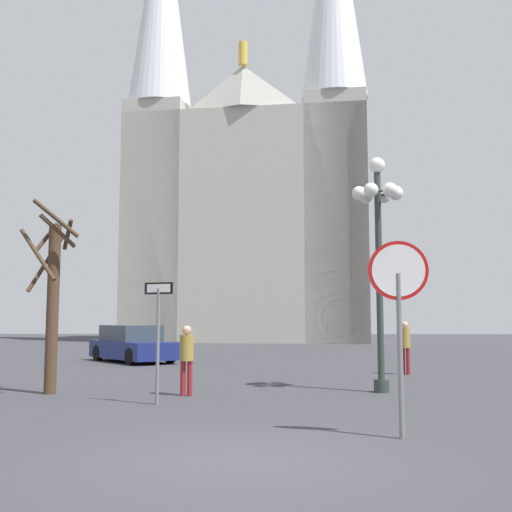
{
  "coord_description": "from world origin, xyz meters",
  "views": [
    {
      "loc": [
        0.4,
        -7.76,
        1.74
      ],
      "look_at": [
        -0.4,
        20.21,
        4.63
      ],
      "focal_mm": 42.53,
      "sensor_mm": 36.0,
      "label": 1
    }
  ],
  "objects_px": {
    "parked_car_near_navy": "(132,345)",
    "pedestrian_walking": "(405,342)",
    "bare_tree": "(52,296)",
    "cathedral": "(250,186)",
    "one_way_arrow_sign": "(158,327)",
    "street_lamp": "(378,228)",
    "pedestrian_standing": "(187,353)",
    "stop_sign": "(399,296)"
  },
  "relations": [
    {
      "from": "cathedral",
      "to": "one_way_arrow_sign",
      "type": "relative_size",
      "value": 15.27
    },
    {
      "from": "street_lamp",
      "to": "pedestrian_standing",
      "type": "bearing_deg",
      "value": -170.42
    },
    {
      "from": "street_lamp",
      "to": "bare_tree",
      "type": "height_order",
      "value": "street_lamp"
    },
    {
      "from": "cathedral",
      "to": "stop_sign",
      "type": "xyz_separation_m",
      "value": [
        3.73,
        -37.98,
        -10.1
      ]
    },
    {
      "from": "one_way_arrow_sign",
      "to": "bare_tree",
      "type": "distance_m",
      "value": 3.36
    },
    {
      "from": "one_way_arrow_sign",
      "to": "pedestrian_standing",
      "type": "height_order",
      "value": "one_way_arrow_sign"
    },
    {
      "from": "cathedral",
      "to": "stop_sign",
      "type": "height_order",
      "value": "cathedral"
    },
    {
      "from": "street_lamp",
      "to": "bare_tree",
      "type": "relative_size",
      "value": 1.27
    },
    {
      "from": "cathedral",
      "to": "parked_car_near_navy",
      "type": "xyz_separation_m",
      "value": [
        -3.84,
        -22.54,
        -11.49
      ]
    },
    {
      "from": "one_way_arrow_sign",
      "to": "bare_tree",
      "type": "relative_size",
      "value": 0.55
    },
    {
      "from": "pedestrian_walking",
      "to": "pedestrian_standing",
      "type": "bearing_deg",
      "value": -138.52
    },
    {
      "from": "stop_sign",
      "to": "parked_car_near_navy",
      "type": "height_order",
      "value": "stop_sign"
    },
    {
      "from": "one_way_arrow_sign",
      "to": "pedestrian_walking",
      "type": "distance_m",
      "value": 9.44
    },
    {
      "from": "parked_car_near_navy",
      "to": "cathedral",
      "type": "bearing_deg",
      "value": 80.33
    },
    {
      "from": "parked_car_near_navy",
      "to": "pedestrian_walking",
      "type": "relative_size",
      "value": 2.83
    },
    {
      "from": "one_way_arrow_sign",
      "to": "street_lamp",
      "type": "xyz_separation_m",
      "value": [
        4.93,
        2.19,
        2.37
      ]
    },
    {
      "from": "cathedral",
      "to": "parked_car_near_navy",
      "type": "bearing_deg",
      "value": -99.67
    },
    {
      "from": "one_way_arrow_sign",
      "to": "street_lamp",
      "type": "bearing_deg",
      "value": 23.94
    },
    {
      "from": "cathedral",
      "to": "stop_sign",
      "type": "distance_m",
      "value": 39.48
    },
    {
      "from": "bare_tree",
      "to": "pedestrian_standing",
      "type": "distance_m",
      "value": 3.5
    },
    {
      "from": "cathedral",
      "to": "parked_car_near_navy",
      "type": "height_order",
      "value": "cathedral"
    },
    {
      "from": "street_lamp",
      "to": "bare_tree",
      "type": "bearing_deg",
      "value": -176.14
    },
    {
      "from": "bare_tree",
      "to": "pedestrian_walking",
      "type": "distance_m",
      "value": 10.74
    },
    {
      "from": "street_lamp",
      "to": "pedestrian_standing",
      "type": "relative_size",
      "value": 3.6
    },
    {
      "from": "parked_car_near_navy",
      "to": "pedestrian_walking",
      "type": "bearing_deg",
      "value": -28.07
    },
    {
      "from": "parked_car_near_navy",
      "to": "pedestrian_walking",
      "type": "xyz_separation_m",
      "value": [
        9.83,
        -5.24,
        0.31
      ]
    },
    {
      "from": "bare_tree",
      "to": "parked_car_near_navy",
      "type": "height_order",
      "value": "bare_tree"
    },
    {
      "from": "one_way_arrow_sign",
      "to": "pedestrian_walking",
      "type": "xyz_separation_m",
      "value": [
        6.5,
        6.82,
        -0.57
      ]
    },
    {
      "from": "street_lamp",
      "to": "pedestrian_walking",
      "type": "bearing_deg",
      "value": 71.27
    },
    {
      "from": "pedestrian_walking",
      "to": "pedestrian_standing",
      "type": "xyz_separation_m",
      "value": [
        -6.11,
        -5.4,
        -0.05
      ]
    },
    {
      "from": "one_way_arrow_sign",
      "to": "pedestrian_walking",
      "type": "relative_size",
      "value": 1.51
    },
    {
      "from": "pedestrian_standing",
      "to": "one_way_arrow_sign",
      "type": "bearing_deg",
      "value": -105.46
    },
    {
      "from": "stop_sign",
      "to": "street_lamp",
      "type": "xyz_separation_m",
      "value": [
        0.69,
        5.57,
        1.86
      ]
    },
    {
      "from": "parked_car_near_navy",
      "to": "pedestrian_walking",
      "type": "distance_m",
      "value": 11.14
    },
    {
      "from": "bare_tree",
      "to": "pedestrian_walking",
      "type": "height_order",
      "value": "bare_tree"
    },
    {
      "from": "cathedral",
      "to": "bare_tree",
      "type": "xyz_separation_m",
      "value": [
        -3.35,
        -32.94,
        -9.9
      ]
    },
    {
      "from": "parked_car_near_navy",
      "to": "pedestrian_standing",
      "type": "relative_size",
      "value": 2.96
    },
    {
      "from": "bare_tree",
      "to": "street_lamp",
      "type": "bearing_deg",
      "value": 3.86
    },
    {
      "from": "pedestrian_walking",
      "to": "street_lamp",
      "type": "bearing_deg",
      "value": -108.73
    },
    {
      "from": "stop_sign",
      "to": "bare_tree",
      "type": "xyz_separation_m",
      "value": [
        -7.08,
        5.04,
        0.2
      ]
    },
    {
      "from": "cathedral",
      "to": "one_way_arrow_sign",
      "type": "xyz_separation_m",
      "value": [
        -0.52,
        -34.6,
        -10.61
      ]
    },
    {
      "from": "stop_sign",
      "to": "pedestrian_walking",
      "type": "height_order",
      "value": "stop_sign"
    }
  ]
}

